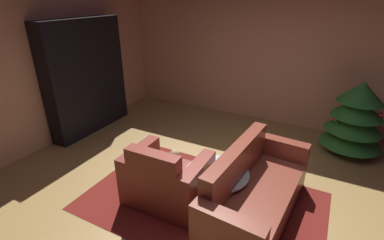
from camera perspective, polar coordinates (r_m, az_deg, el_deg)
name	(u,v)px	position (r m, az deg, el deg)	size (l,w,h in m)	color
ground_plane	(212,199)	(3.81, 4.08, -15.70)	(7.53, 7.53, 0.00)	olive
wall_back	(274,54)	(5.79, 16.39, 12.73)	(6.39, 0.06, 2.76)	tan
wall_left	(31,68)	(5.17, -29.91, 9.21)	(0.06, 5.82, 2.76)	tan
area_rug	(202,201)	(3.77, 2.01, -16.15)	(2.95, 1.88, 0.01)	maroon
bookshelf_unit	(91,77)	(5.64, -19.82, 8.13)	(0.33, 1.66, 2.07)	black
armchair_red	(166,181)	(3.60, -5.27, -12.17)	(1.00, 0.74, 0.86)	maroon
couch_red	(254,194)	(3.49, 12.44, -14.39)	(0.88, 1.89, 0.86)	brown
coffee_table	(217,175)	(3.51, 5.11, -10.98)	(0.78, 0.78, 0.46)	black
book_stack_on_table	(216,171)	(3.44, 4.97, -10.32)	(0.21, 0.19, 0.07)	#2F4498
bottle_on_table	(216,175)	(3.25, 4.89, -11.02)	(0.07, 0.07, 0.28)	navy
decorated_tree	(355,118)	(5.23, 30.24, 0.35)	(0.95, 0.95, 1.22)	brown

